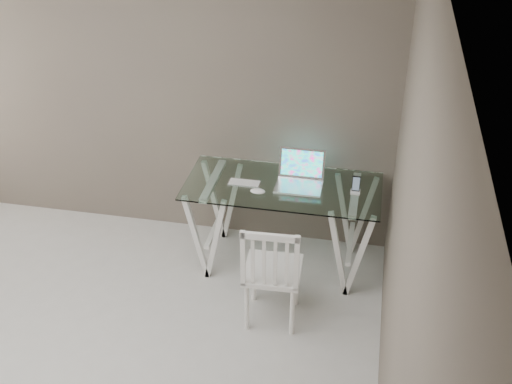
% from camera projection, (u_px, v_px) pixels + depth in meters
% --- Properties ---
extents(desk, '(1.50, 0.70, 0.75)m').
position_uv_depth(desk, '(282.00, 225.00, 5.09)').
color(desk, silver).
rests_on(desk, ground).
extents(chair, '(0.41, 0.41, 0.87)m').
position_uv_depth(chair, '(272.00, 271.00, 4.44)').
color(chair, white).
rests_on(chair, ground).
extents(laptop, '(0.35, 0.31, 0.24)m').
position_uv_depth(laptop, '(300.00, 177.00, 4.90)').
color(laptop, silver).
rests_on(laptop, desk).
extents(keyboard, '(0.25, 0.11, 0.01)m').
position_uv_depth(keyboard, '(244.00, 183.00, 4.93)').
color(keyboard, silver).
rests_on(keyboard, desk).
extents(mouse, '(0.11, 0.07, 0.04)m').
position_uv_depth(mouse, '(258.00, 191.00, 4.80)').
color(mouse, white).
rests_on(mouse, desk).
extents(phone_dock, '(0.07, 0.07, 0.13)m').
position_uv_depth(phone_dock, '(356.00, 188.00, 4.80)').
color(phone_dock, white).
rests_on(phone_dock, desk).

